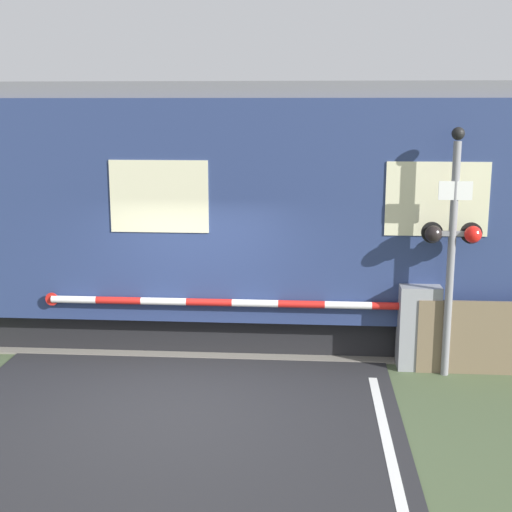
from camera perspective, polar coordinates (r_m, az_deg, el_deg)
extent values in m
plane|color=#475638|center=(9.71, -6.19, -11.53)|extent=(80.00, 80.00, 0.00)
cube|color=slate|center=(12.70, -3.55, -5.68)|extent=(36.00, 3.20, 0.03)
cube|color=#595451|center=(12.00, -4.02, -6.43)|extent=(36.00, 0.08, 0.10)
cube|color=#595451|center=(13.36, -3.13, -4.49)|extent=(36.00, 0.08, 0.10)
cube|color=black|center=(12.70, -5.99, -4.38)|extent=(13.60, 2.71, 0.60)
cube|color=navy|center=(12.29, -6.19, 4.52)|extent=(14.79, 3.19, 3.36)
cube|color=slate|center=(12.19, -6.38, 12.95)|extent=(14.49, 2.93, 0.24)
cube|color=beige|center=(10.62, 14.29, 4.43)|extent=(1.48, 0.02, 1.08)
cube|color=beige|center=(10.70, -7.77, 4.74)|extent=(1.48, 0.02, 1.08)
cube|color=gray|center=(10.92, 12.86, -5.53)|extent=(0.60, 0.44, 1.27)
cylinder|color=gray|center=(10.83, 12.93, -3.97)|extent=(0.16, 0.16, 0.18)
cylinder|color=red|center=(10.78, 11.10, -3.96)|extent=(0.70, 0.11, 0.11)
cylinder|color=white|center=(10.72, 7.39, -3.92)|extent=(0.70, 0.11, 0.11)
cylinder|color=red|center=(10.70, 3.66, -3.87)|extent=(0.70, 0.11, 0.11)
cylinder|color=white|center=(10.73, -0.07, -3.80)|extent=(0.70, 0.11, 0.11)
cylinder|color=red|center=(10.81, -3.77, -3.72)|extent=(0.70, 0.11, 0.11)
cylinder|color=white|center=(10.92, -7.40, -3.62)|extent=(0.70, 0.11, 0.11)
cylinder|color=red|center=(11.08, -10.93, -3.51)|extent=(0.70, 0.11, 0.11)
cylinder|color=white|center=(11.29, -14.36, -3.39)|extent=(0.70, 0.11, 0.11)
cylinder|color=red|center=(11.40, -16.02, -3.33)|extent=(0.20, 0.02, 0.20)
cylinder|color=gray|center=(10.45, 15.32, -0.45)|extent=(0.11, 0.11, 3.38)
cube|color=gray|center=(10.37, 15.44, 1.74)|extent=(0.66, 0.07, 0.07)
sphere|color=black|center=(10.27, 14.00, 1.73)|extent=(0.24, 0.24, 0.24)
sphere|color=red|center=(10.38, 16.97, 1.66)|extent=(0.24, 0.24, 0.24)
cylinder|color=black|center=(10.38, 13.90, 1.84)|extent=(0.30, 0.06, 0.30)
cylinder|color=black|center=(10.49, 16.84, 1.77)|extent=(0.30, 0.06, 0.30)
cube|color=white|center=(10.25, 15.67, 5.06)|extent=(0.46, 0.02, 0.26)
sphere|color=black|center=(10.23, 15.87, 9.40)|extent=(0.18, 0.18, 0.18)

